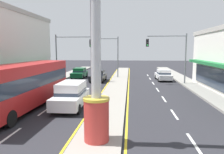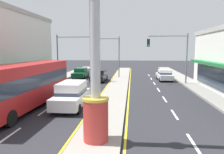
{
  "view_description": "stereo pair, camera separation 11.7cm",
  "coord_description": "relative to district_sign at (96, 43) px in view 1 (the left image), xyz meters",
  "views": [
    {
      "loc": [
        1.5,
        -4.87,
        4.28
      ],
      "look_at": [
        0.39,
        8.11,
        2.6
      ],
      "focal_mm": 34.24,
      "sensor_mm": 36.0,
      "label": 1
    },
    {
      "loc": [
        1.61,
        -4.86,
        4.28
      ],
      "look_at": [
        0.39,
        8.11,
        2.6
      ],
      "focal_mm": 34.24,
      "sensor_mm": 36.0,
      "label": 2
    }
  ],
  "objects": [
    {
      "name": "median_strip",
      "position": [
        -0.0,
        13.63,
        -4.49
      ],
      "size": [
        2.31,
        52.0,
        0.14
      ],
      "primitive_type": "cube",
      "color": "gray",
      "rests_on": "ground"
    },
    {
      "name": "sedan_mid_left_lane",
      "position": [
        -2.8,
        19.18,
        -3.77
      ],
      "size": [
        1.93,
        4.35,
        1.53
      ],
      "color": "black",
      "rests_on": "ground"
    },
    {
      "name": "sidewalk_right",
      "position": [
        8.93,
        11.63,
        -4.47
      ],
      "size": [
        2.34,
        60.0,
        0.18
      ],
      "primitive_type": "cube",
      "color": "gray",
      "rests_on": "ground"
    },
    {
      "name": "sedan_near_right_lane",
      "position": [
        -6.11,
        22.21,
        -3.77
      ],
      "size": [
        1.84,
        4.3,
        1.53
      ],
      "color": "#14562D",
      "rests_on": "ground"
    },
    {
      "name": "sidewalk_left",
      "position": [
        -8.93,
        11.63,
        -4.47
      ],
      "size": [
        2.34,
        60.0,
        0.18
      ],
      "primitive_type": "cube",
      "color": "gray",
      "rests_on": "ground"
    },
    {
      "name": "sedan_far_left_oncoming",
      "position": [
        6.11,
        20.72,
        -3.77
      ],
      "size": [
        1.94,
        4.35,
        1.53
      ],
      "color": "white",
      "rests_on": "ground"
    },
    {
      "name": "lane_markings",
      "position": [
        -0.0,
        12.28,
        -4.55
      ],
      "size": [
        9.05,
        52.0,
        0.01
      ],
      "color": "silver",
      "rests_on": "ground"
    },
    {
      "name": "bus_far_right_lane",
      "position": [
        -6.11,
        5.12,
        -2.69
      ],
      "size": [
        2.91,
        11.28,
        3.26
      ],
      "color": "#B21E1E",
      "rests_on": "ground"
    },
    {
      "name": "suv_near_left_lane",
      "position": [
        -2.81,
        5.82,
        -3.57
      ],
      "size": [
        2.01,
        4.62,
        1.9
      ],
      "color": "white",
      "rests_on": "ground"
    },
    {
      "name": "traffic_light_median_far",
      "position": [
        -1.86,
        22.82,
        -0.36
      ],
      "size": [
        4.2,
        0.46,
        6.2
      ],
      "color": "slate",
      "rests_on": "ground"
    },
    {
      "name": "traffic_light_left_side",
      "position": [
        -6.39,
        18.06,
        -0.31
      ],
      "size": [
        4.86,
        0.46,
        6.2
      ],
      "color": "slate",
      "rests_on": "ground"
    },
    {
      "name": "district_sign",
      "position": [
        0.0,
        0.0,
        0.0
      ],
      "size": [
        6.95,
        1.19,
        8.2
      ],
      "color": "#B7332D",
      "rests_on": "median_strip"
    },
    {
      "name": "traffic_light_right_side",
      "position": [
        6.39,
        17.19,
        -0.31
      ],
      "size": [
        4.86,
        0.46,
        6.2
      ],
      "color": "slate",
      "rests_on": "ground"
    }
  ]
}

